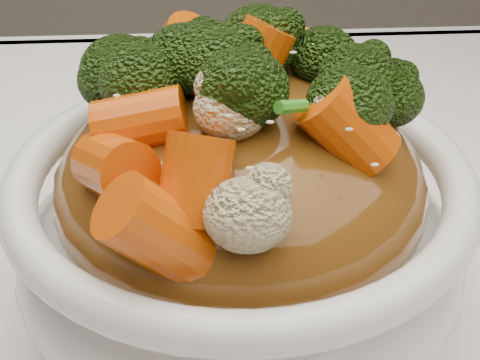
{
  "coord_description": "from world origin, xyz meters",
  "views": [
    {
      "loc": [
        -0.06,
        -0.31,
        1.04
      ],
      "look_at": [
        -0.04,
        0.01,
        0.83
      ],
      "focal_mm": 55.0,
      "sensor_mm": 36.0,
      "label": 1
    }
  ],
  "objects": [
    {
      "name": "sauce_base",
      "position": [
        -0.04,
        0.01,
        0.83
      ],
      "size": [
        0.21,
        0.21,
        0.1
      ],
      "primitive_type": "ellipsoid",
      "rotation": [
        0.0,
        0.0,
        0.09
      ],
      "color": "brown",
      "rests_on": "bowl"
    },
    {
      "name": "carrots",
      "position": [
        -0.04,
        0.01,
        0.9
      ],
      "size": [
        0.21,
        0.21,
        0.06
      ],
      "primitive_type": null,
      "rotation": [
        0.0,
        0.0,
        0.09
      ],
      "color": "#CE4D06",
      "rests_on": "sauce_base"
    },
    {
      "name": "tablecloth",
      "position": [
        0.0,
        0.0,
        0.73
      ],
      "size": [
        1.2,
        0.8,
        0.04
      ],
      "primitive_type": "cube",
      "color": "white",
      "rests_on": "dining_table"
    },
    {
      "name": "cauliflower",
      "position": [
        -0.04,
        0.01,
        0.89
      ],
      "size": [
        0.21,
        0.21,
        0.04
      ],
      "primitive_type": null,
      "rotation": [
        0.0,
        0.0,
        0.09
      ],
      "color": "beige",
      "rests_on": "sauce_base"
    },
    {
      "name": "broccoli",
      "position": [
        -0.04,
        0.01,
        0.9
      ],
      "size": [
        0.21,
        0.21,
        0.05
      ],
      "primitive_type": null,
      "rotation": [
        0.0,
        0.0,
        0.09
      ],
      "color": "black",
      "rests_on": "sauce_base"
    },
    {
      "name": "scallions",
      "position": [
        -0.04,
        0.01,
        0.9
      ],
      "size": [
        0.15,
        0.15,
        0.02
      ],
      "primitive_type": null,
      "rotation": [
        0.0,
        0.0,
        0.09
      ],
      "color": "#2D8A20",
      "rests_on": "sauce_base"
    },
    {
      "name": "bowl",
      "position": [
        -0.04,
        0.01,
        0.8
      ],
      "size": [
        0.26,
        0.26,
        0.09
      ],
      "primitive_type": null,
      "rotation": [
        0.0,
        0.0,
        0.09
      ],
      "color": "white",
      "rests_on": "tablecloth"
    },
    {
      "name": "sesame_seeds",
      "position": [
        -0.04,
        0.01,
        0.9
      ],
      "size": [
        0.18,
        0.18,
        0.01
      ],
      "primitive_type": null,
      "rotation": [
        0.0,
        0.0,
        0.09
      ],
      "color": "beige",
      "rests_on": "sauce_base"
    }
  ]
}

